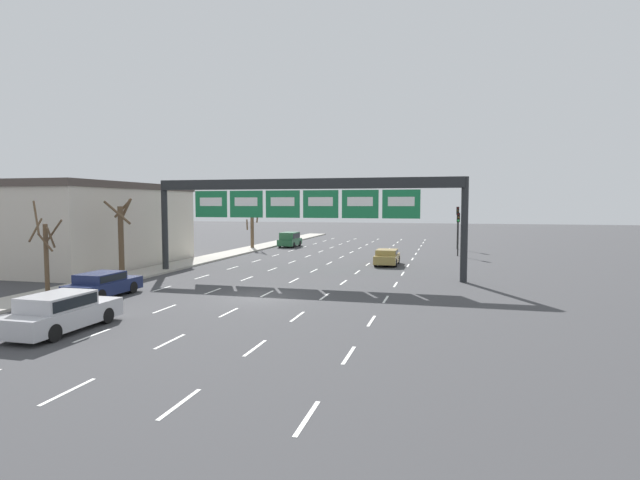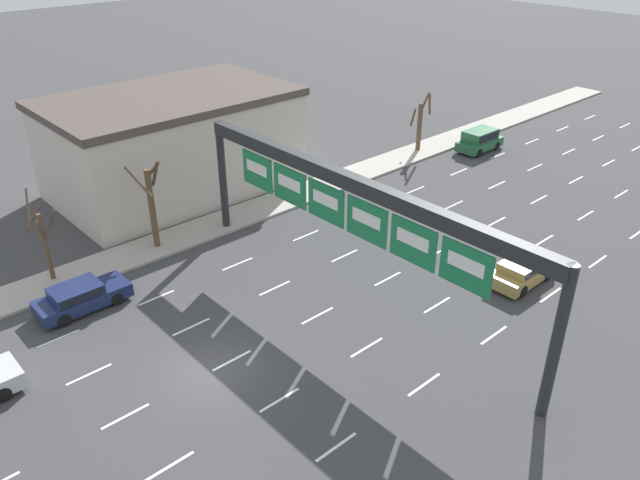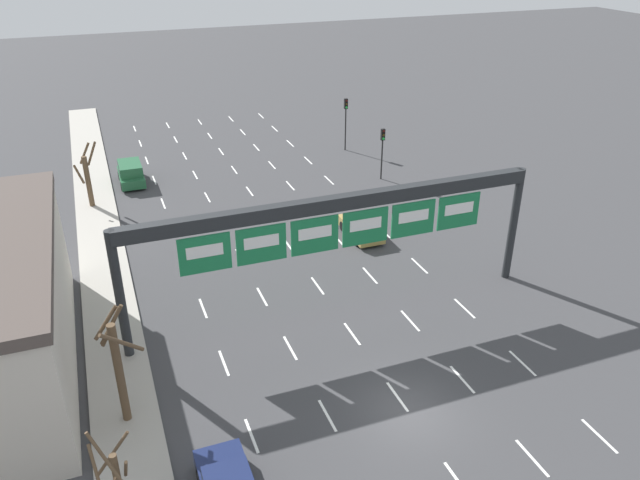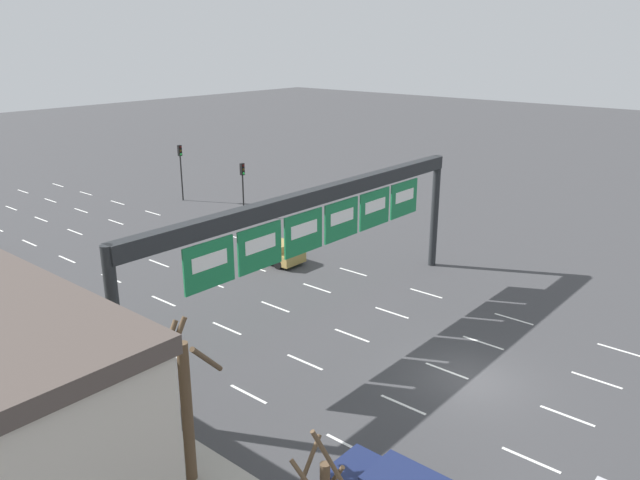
{
  "view_description": "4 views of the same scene",
  "coord_description": "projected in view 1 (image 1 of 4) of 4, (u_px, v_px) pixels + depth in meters",
  "views": [
    {
      "loc": [
        9.69,
        -24.83,
        4.96
      ],
      "look_at": [
        1.45,
        7.18,
        2.6
      ],
      "focal_mm": 28.0,
      "sensor_mm": 36.0,
      "label": 1
    },
    {
      "loc": [
        18.39,
        -10.46,
        17.49
      ],
      "look_at": [
        -3.01,
        8.89,
        1.9
      ],
      "focal_mm": 35.0,
      "sensor_mm": 36.0,
      "label": 2
    },
    {
      "loc": [
        -10.68,
        -17.64,
        18.59
      ],
      "look_at": [
        0.12,
        10.94,
        2.96
      ],
      "focal_mm": 35.0,
      "sensor_mm": 36.0,
      "label": 3
    },
    {
      "loc": [
        -20.93,
        -9.91,
        13.26
      ],
      "look_at": [
        3.95,
        11.33,
        2.58
      ],
      "focal_mm": 35.0,
      "sensor_mm": 36.0,
      "label": 4
    }
  ],
  "objects": [
    {
      "name": "building_near",
      "position": [
        90.0,
        225.0,
        39.73
      ],
      "size": [
        9.98,
        15.85,
        6.62
      ],
      "color": "beige",
      "rests_on": "ground_plane"
    },
    {
      "name": "lane_dashes",
      "position": [
        322.0,
        267.0,
        39.79
      ],
      "size": [
        13.32,
        67.0,
        0.01
      ],
      "color": "white",
      "rests_on": "ground_plane"
    },
    {
      "name": "traffic_light_near_gantry",
      "position": [
        458.0,
        225.0,
        47.82
      ],
      "size": [
        0.3,
        0.35,
        4.17
      ],
      "color": "black",
      "rests_on": "ground_plane"
    },
    {
      "name": "car_gold",
      "position": [
        387.0,
        257.0,
        40.81
      ],
      "size": [
        1.8,
        3.92,
        1.3
      ],
      "color": "#A88947",
      "rests_on": "ground_plane"
    },
    {
      "name": "tree_bare_second",
      "position": [
        253.0,
        228.0,
        55.67
      ],
      "size": [
        1.85,
        1.83,
        4.8
      ],
      "color": "brown",
      "rests_on": "sidewalk_left"
    },
    {
      "name": "car_silver",
      "position": [
        61.0,
        311.0,
        19.46
      ],
      "size": [
        1.92,
        4.87,
        1.52
      ],
      "color": "#B7B7BC",
      "rests_on": "ground_plane"
    },
    {
      "name": "traffic_light_mid_block",
      "position": [
        458.0,
        219.0,
        55.18
      ],
      "size": [
        0.3,
        0.35,
        4.72
      ],
      "color": "black",
      "rests_on": "ground_plane"
    },
    {
      "name": "ground_plane",
      "position": [
        260.0,
        297.0,
        26.75
      ],
      "size": [
        220.0,
        220.0,
        0.0
      ],
      "primitive_type": "plane",
      "color": "#3D3D3F"
    },
    {
      "name": "tree_bare_third",
      "position": [
        121.0,
        234.0,
        32.88
      ],
      "size": [
        1.83,
        1.86,
        5.23
      ],
      "color": "brown",
      "rests_on": "sidewalk_left"
    },
    {
      "name": "sign_gantry",
      "position": [
        303.0,
        196.0,
        34.13
      ],
      "size": [
        21.85,
        0.7,
        6.73
      ],
      "color": "#232628",
      "rests_on": "ground_plane"
    },
    {
      "name": "suv_green",
      "position": [
        290.0,
        239.0,
        58.61
      ],
      "size": [
        1.87,
        4.06,
        1.71
      ],
      "color": "#235B38",
      "rests_on": "ground_plane"
    },
    {
      "name": "tree_bare_closest",
      "position": [
        46.0,
        250.0,
        27.38
      ],
      "size": [
        1.3,
        1.38,
        5.02
      ],
      "color": "brown",
      "rests_on": "sidewalk_left"
    },
    {
      "name": "car_navy",
      "position": [
        103.0,
        284.0,
        26.68
      ],
      "size": [
        1.84,
        4.44,
        1.34
      ],
      "color": "#19234C",
      "rests_on": "ground_plane"
    },
    {
      "name": "sidewalk_left",
      "position": [
        82.0,
        287.0,
        29.56
      ],
      "size": [
        2.8,
        110.0,
        0.15
      ],
      "color": "#A8A399",
      "rests_on": "ground_plane"
    }
  ]
}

